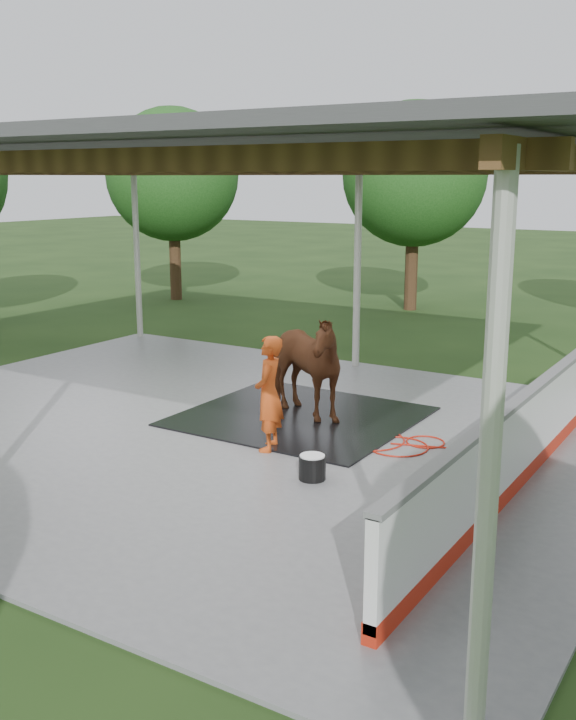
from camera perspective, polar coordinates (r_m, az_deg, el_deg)
The scene contains 12 objects.
ground at distance 12.20m, azimuth -5.38°, elevation -4.95°, with size 100.00×100.00×0.00m, color #1E3814.
concrete_slab at distance 12.19m, azimuth -5.38°, elevation -4.84°, with size 12.00×10.00×0.05m, color slate.
pavilion_structure at distance 11.62m, azimuth -5.80°, elevation 14.01°, with size 12.60×10.60×4.05m.
dasher_board at distance 10.04m, azimuth 16.07°, elevation -5.81°, with size 0.16×8.00×1.15m.
tree_belt at distance 12.17m, azimuth -1.98°, elevation 13.18°, with size 28.00×28.00×5.80m.
rubber_mat at distance 12.59m, azimuth 0.83°, elevation -4.02°, with size 3.42×3.20×0.03m, color black.
horse at distance 12.37m, azimuth 0.85°, elevation -0.26°, with size 0.90×1.98×1.67m, color brown.
handler at distance 10.91m, azimuth -1.38°, elevation -2.40°, with size 0.58×0.38×1.59m, color #C94715.
wash_bucket at distance 10.04m, azimuth 1.74°, elevation -7.60°, with size 0.34×0.34×0.31m.
soap_bottle_a at distance 9.75m, azimuth 10.08°, elevation -8.60°, with size 0.10×0.10×0.27m, color silver.
soap_bottle_b at distance 10.46m, azimuth 12.94°, elevation -7.47°, with size 0.08×0.09×0.19m, color #338CD8.
hose_coil at distance 11.48m, azimuth 7.11°, elevation -5.82°, with size 2.03×1.10×0.02m.
Camera 1 is at (7.08, -9.21, 3.72)m, focal length 40.00 mm.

